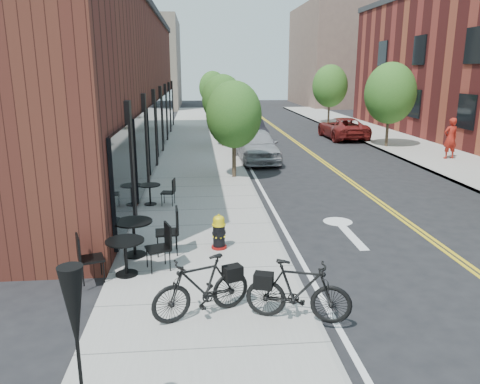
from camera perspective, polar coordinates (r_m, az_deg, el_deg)
name	(u,v)px	position (r m, az deg, el deg)	size (l,w,h in m)	color
ground	(293,271)	(10.57, 6.50, -9.50)	(120.00, 120.00, 0.00)	black
sidewalk_near	(199,173)	(19.89, -4.97, 2.28)	(4.00, 70.00, 0.12)	#9E9B93
sidewalk_far	(469,168)	(23.25, 26.12, 2.63)	(4.00, 70.00, 0.12)	#9E9B93
building_near	(103,87)	(23.86, -16.35, 12.15)	(5.00, 28.00, 7.00)	#451D16
bg_building_left	(145,64)	(57.74, -11.55, 15.07)	(8.00, 14.00, 10.00)	#726656
bg_building_right	(340,56)	(62.13, 12.13, 15.92)	(10.00, 16.00, 12.00)	brown
tree_near_a	(234,115)	(18.56, -0.74, 9.40)	(2.20, 2.20, 3.81)	#382B1E
tree_near_b	(223,99)	(26.52, -2.13, 11.21)	(2.30, 2.30, 3.98)	#382B1E
tree_near_c	(217,95)	(34.51, -2.88, 11.69)	(2.10, 2.10, 3.67)	#382B1E
tree_near_d	(213,88)	(42.48, -3.35, 12.60)	(2.40, 2.40, 4.11)	#382B1E
tree_far_b	(390,93)	(27.60, 17.84, 11.38)	(2.80, 2.80, 4.62)	#382B1E
tree_far_c	(330,86)	(38.93, 10.91, 12.57)	(2.80, 2.80, 4.62)	#382B1E
fire_hydrant	(219,232)	(11.30, -2.59, -4.92)	(0.46, 0.46, 0.86)	maroon
bicycle_left	(202,287)	(8.29, -4.70, -11.45)	(0.52, 1.83, 1.10)	black
bicycle_right	(298,291)	(8.18, 7.13, -11.88)	(0.51, 1.82, 1.09)	black
bistro_set_a	(125,252)	(10.11, -13.79, -7.14)	(1.90, 1.05, 1.00)	black
bistro_set_b	(134,233)	(11.07, -12.81, -4.90)	(2.05, 0.95, 1.09)	black
bistro_set_c	(150,192)	(15.19, -10.93, 0.06)	(1.61, 0.78, 0.85)	black
patio_umbrella	(75,324)	(5.34, -19.43, -14.90)	(0.37, 0.37, 2.27)	black
parked_car_a	(257,145)	(22.69, 2.06, 5.71)	(1.84, 4.57, 1.56)	#9B9DA3
parked_car_b	(249,130)	(28.59, 1.11, 7.51)	(1.59, 4.55, 1.50)	black
parked_car_c	(237,116)	(37.34, -0.37, 9.23)	(2.16, 5.30, 1.54)	#A6A6AA
parked_car_far	(343,128)	(31.06, 12.40, 7.62)	(2.26, 4.91, 1.36)	maroon
pedestrian	(450,138)	(24.89, 24.27, 5.99)	(0.72, 0.47, 1.98)	maroon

